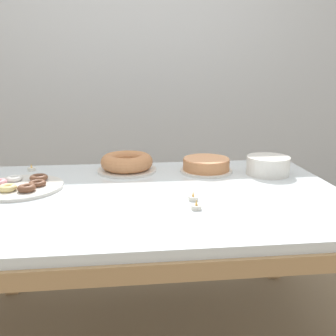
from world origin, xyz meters
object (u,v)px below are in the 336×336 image
object	(u,v)px
tealight_near_cakes	(196,207)
cake_golden_bundt	(127,163)
tealight_near_front	(32,169)
pastry_platter	(20,186)
tealight_right_edge	(193,198)
tealight_centre	(253,163)
cake_chocolate_round	(206,165)
plate_stack	(268,165)

from	to	relation	value
tealight_near_cakes	cake_golden_bundt	bearing A→B (deg)	113.69
tealight_near_front	pastry_platter	bearing A→B (deg)	-85.51
pastry_platter	tealight_right_edge	distance (m)	0.76
cake_golden_bundt	tealight_centre	xyz separation A→B (m)	(0.68, 0.06, -0.03)
tealight_near_cakes	tealight_right_edge	xyz separation A→B (m)	(0.01, 0.10, 0.00)
cake_chocolate_round	pastry_platter	size ratio (longest dim) A/B	0.72
plate_stack	tealight_right_edge	size ratio (longest dim) A/B	5.25
cake_chocolate_round	tealight_right_edge	size ratio (longest dim) A/B	6.60
pastry_platter	tealight_right_edge	size ratio (longest dim) A/B	9.23
tealight_centre	tealight_right_edge	xyz separation A→B (m)	(-0.42, -0.54, 0.00)
tealight_near_front	plate_stack	bearing A→B (deg)	-9.52
pastry_platter	tealight_near_cakes	bearing A→B (deg)	-24.72
tealight_right_edge	pastry_platter	bearing A→B (deg)	162.36
tealight_near_cakes	tealight_near_front	bearing A→B (deg)	139.26
plate_stack	tealight_near_front	world-z (taller)	plate_stack
tealight_near_cakes	cake_chocolate_round	bearing A→B (deg)	74.26
tealight_near_cakes	pastry_platter	bearing A→B (deg)	155.28
tealight_centre	pastry_platter	bearing A→B (deg)	-164.95
cake_golden_bundt	tealight_right_edge	xyz separation A→B (m)	(0.26, -0.48, -0.03)
cake_golden_bundt	tealight_centre	size ratio (longest dim) A/B	7.50
cake_chocolate_round	pastry_platter	distance (m)	0.88
tealight_centre	tealight_right_edge	world-z (taller)	same
cake_chocolate_round	tealight_centre	bearing A→B (deg)	22.69
tealight_near_front	cake_golden_bundt	bearing A→B (deg)	-7.18
cake_golden_bundt	plate_stack	distance (m)	0.71
cake_chocolate_round	tealight_near_cakes	distance (m)	0.54
cake_chocolate_round	tealight_near_front	xyz separation A→B (m)	(-0.89, 0.12, -0.02)
cake_chocolate_round	tealight_near_front	size ratio (longest dim) A/B	6.60
cake_golden_bundt	tealight_near_front	xyz separation A→B (m)	(-0.49, 0.06, -0.03)
tealight_near_cakes	tealight_centre	world-z (taller)	same
tealight_near_front	tealight_right_edge	bearing A→B (deg)	-35.77
cake_chocolate_round	cake_golden_bundt	xyz separation A→B (m)	(-0.40, 0.06, 0.01)
cake_golden_bundt	pastry_platter	world-z (taller)	cake_golden_bundt
tealight_right_edge	cake_golden_bundt	bearing A→B (deg)	118.50
cake_chocolate_round	tealight_right_edge	xyz separation A→B (m)	(-0.14, -0.42, -0.02)
cake_golden_bundt	plate_stack	xyz separation A→B (m)	(0.69, -0.14, 0.00)
pastry_platter	plate_stack	world-z (taller)	plate_stack
plate_stack	tealight_centre	distance (m)	0.20
cake_chocolate_round	tealight_near_front	bearing A→B (deg)	172.39
cake_chocolate_round	tealight_right_edge	bearing A→B (deg)	-108.56
cake_golden_bundt	tealight_near_front	distance (m)	0.49
pastry_platter	tealight_near_front	xyz separation A→B (m)	(-0.02, 0.31, -0.00)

